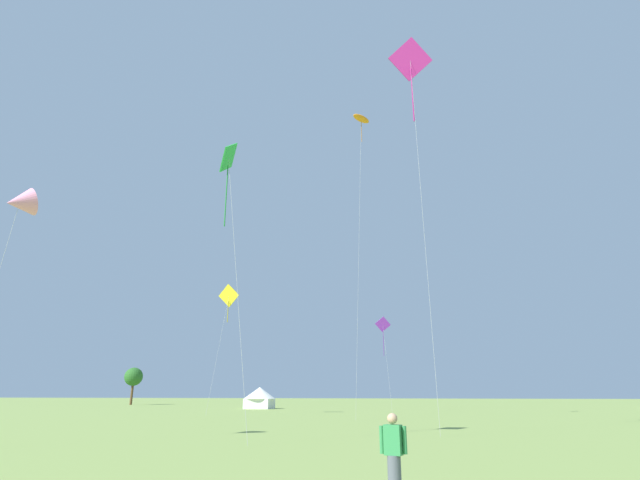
% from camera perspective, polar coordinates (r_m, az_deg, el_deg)
% --- Properties ---
extents(kite_green_diamond, '(2.34, 1.91, 14.95)m').
position_cam_1_polar(kite_green_diamond, '(26.62, -10.54, 8.65)').
color(kite_green_diamond, green).
rests_on(kite_green_diamond, ground).
extents(kite_purple_diamond, '(1.84, 1.14, 10.67)m').
position_cam_1_polar(kite_purple_diamond, '(58.89, 7.30, -9.93)').
color(kite_purple_diamond, purple).
rests_on(kite_purple_diamond, ground).
extents(kite_pink_delta, '(1.95, 2.62, 11.77)m').
position_cam_1_polar(kite_pink_delta, '(27.95, -31.41, 3.72)').
color(kite_pink_delta, pink).
rests_on(kite_pink_delta, ground).
extents(kite_orange_parafoil, '(2.03, 2.19, 28.54)m').
position_cam_1_polar(kite_orange_parafoil, '(50.54, 4.78, 13.69)').
color(kite_orange_parafoil, orange).
rests_on(kite_orange_parafoil, ground).
extents(kite_yellow_diamond, '(2.48, 2.60, 13.41)m').
position_cam_1_polar(kite_yellow_diamond, '(54.36, -10.53, -6.50)').
color(kite_yellow_diamond, yellow).
rests_on(kite_yellow_diamond, ground).
extents(kite_magenta_diamond, '(2.88, 1.09, 24.66)m').
position_cam_1_polar(kite_magenta_diamond, '(35.01, 10.44, 19.41)').
color(kite_magenta_diamond, '#E02DA3').
rests_on(kite_magenta_diamond, ground).
extents(person_spectator, '(0.57, 0.31, 1.73)m').
position_cam_1_polar(person_spectator, '(11.30, 8.54, -23.68)').
color(person_spectator, '#565B66').
rests_on(person_spectator, ground).
extents(festival_tent_center, '(4.45, 4.45, 2.89)m').
position_cam_1_polar(festival_tent_center, '(72.81, -7.01, -17.56)').
color(festival_tent_center, white).
rests_on(festival_tent_center, ground).
extents(tree_distant_left, '(3.33, 3.33, 6.67)m').
position_cam_1_polar(tree_distant_left, '(101.91, -20.76, -14.61)').
color(tree_distant_left, brown).
rests_on(tree_distant_left, ground).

